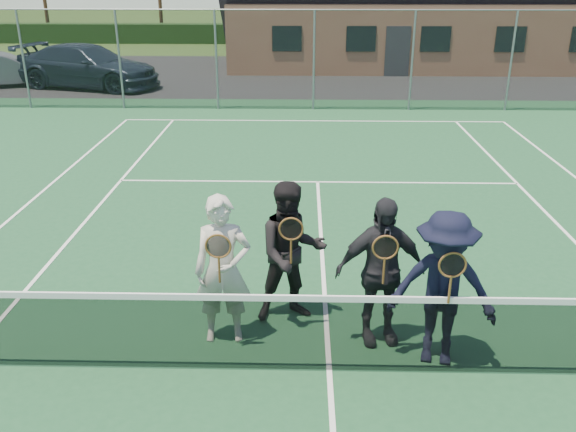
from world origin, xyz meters
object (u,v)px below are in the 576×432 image
tennis_net (330,331)px  player_a (223,270)px  car_c (88,66)px  player_c (380,271)px  car_b (1,69)px  player_d (443,289)px  player_b (291,252)px

tennis_net → player_a: bearing=152.6°
car_c → tennis_net: size_ratio=0.46×
tennis_net → player_c: size_ratio=6.49×
car_c → car_b: bearing=103.6°
player_d → player_c: bearing=147.2°
tennis_net → player_c: bearing=48.1°
player_d → tennis_net: bearing=-168.5°
tennis_net → player_d: size_ratio=6.49×
car_c → player_a: size_ratio=2.99×
player_b → player_c: size_ratio=1.00×
car_b → player_b: 19.70m
player_c → player_d: size_ratio=1.00×
player_b → tennis_net: bearing=-68.6°
tennis_net → player_c: player_c is taller
player_b → player_c: bearing=-24.8°
car_b → tennis_net: size_ratio=0.33×
car_c → player_d: 19.41m
car_b → car_c: bearing=-113.5°
car_c → player_b: 17.86m
car_b → player_b: size_ratio=2.13×
player_a → player_b: size_ratio=1.00×
player_b → player_d: bearing=-28.0°
car_c → player_b: bearing=-137.8°
player_c → car_c: bearing=118.3°
player_c → player_d: 0.75m
tennis_net → player_b: size_ratio=6.49×
car_c → player_b: player_b is taller
car_c → player_c: bearing=-135.7°
car_b → player_a: bearing=-168.9°
tennis_net → player_b: player_b is taller
car_c → player_a: bearing=-140.8°
tennis_net → car_b: bearing=124.0°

